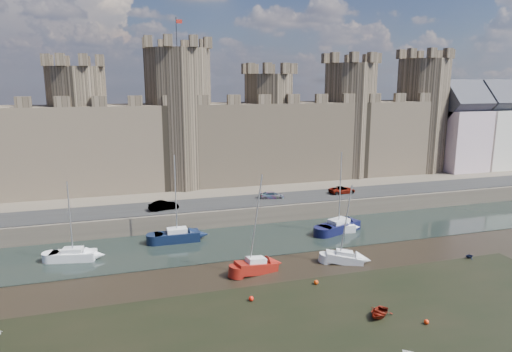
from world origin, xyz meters
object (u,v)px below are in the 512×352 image
(car_1, at_px, (164,206))
(sailboat_5, at_px, (344,257))
(car_3, at_px, (342,190))
(car_2, at_px, (272,195))
(sailboat_0, at_px, (73,255))
(sailboat_4, at_px, (256,266))
(sailboat_1, at_px, (177,236))
(sailboat_2, at_px, (339,227))
(sailboat_3, at_px, (339,226))

(car_1, distance_m, sailboat_5, 26.56)
(car_3, bearing_deg, car_2, 85.86)
(sailboat_0, relative_size, sailboat_4, 0.86)
(sailboat_1, relative_size, sailboat_2, 1.21)
(sailboat_4, distance_m, sailboat_5, 10.42)
(sailboat_1, bearing_deg, sailboat_0, -166.67)
(sailboat_5, bearing_deg, sailboat_2, 89.16)
(sailboat_4, bearing_deg, car_1, 100.90)
(sailboat_4, bearing_deg, car_3, 32.28)
(sailboat_2, relative_size, sailboat_4, 0.86)
(car_1, bearing_deg, sailboat_0, 117.83)
(car_1, distance_m, sailboat_0, 14.92)
(car_1, xyz_separation_m, car_2, (16.63, 1.64, -0.13))
(car_2, bearing_deg, sailboat_2, -138.58)
(car_2, relative_size, sailboat_4, 0.34)
(sailboat_0, relative_size, sailboat_1, 0.83)
(car_3, bearing_deg, sailboat_3, 147.95)
(car_2, bearing_deg, sailboat_5, -162.61)
(sailboat_2, distance_m, sailboat_3, 0.30)
(sailboat_2, relative_size, sailboat_5, 1.03)
(sailboat_0, xyz_separation_m, sailboat_2, (33.87, 0.23, 0.02))
(sailboat_4, height_order, sailboat_5, sailboat_4)
(sailboat_3, bearing_deg, sailboat_1, 153.01)
(sailboat_2, bearing_deg, car_1, 164.46)
(sailboat_4, bearing_deg, sailboat_3, 21.31)
(car_2, xyz_separation_m, sailboat_2, (5.95, -10.87, -2.27))
(sailboat_2, bearing_deg, sailboat_3, 68.25)
(car_2, distance_m, sailboat_0, 30.13)
(car_2, bearing_deg, sailboat_4, 169.52)
(sailboat_4, bearing_deg, sailboat_2, 20.87)
(car_2, height_order, sailboat_0, sailboat_0)
(sailboat_3, xyz_separation_m, sailboat_5, (-4.40, -10.09, -0.16))
(car_1, xyz_separation_m, sailboat_3, (22.72, -8.97, -2.33))
(car_1, xyz_separation_m, sailboat_1, (0.98, -6.65, -2.30))
(car_3, height_order, sailboat_5, sailboat_5)
(car_2, xyz_separation_m, sailboat_0, (-27.92, -11.10, -2.29))
(sailboat_5, bearing_deg, car_3, 86.10)
(sailboat_3, bearing_deg, car_3, 39.91)
(sailboat_2, xyz_separation_m, sailboat_4, (-14.68, -9.48, 0.02))
(car_2, height_order, car_3, car_3)
(car_3, distance_m, sailboat_5, 22.96)
(car_1, bearing_deg, sailboat_3, -123.68)
(sailboat_1, bearing_deg, sailboat_4, -59.69)
(car_1, bearing_deg, car_3, -99.37)
(car_2, relative_size, sailboat_0, 0.40)
(car_3, xyz_separation_m, sailboat_3, (-5.78, -10.35, -2.26))
(sailboat_1, xyz_separation_m, sailboat_3, (21.74, -2.32, -0.03))
(car_3, distance_m, sailboat_4, 28.87)
(sailboat_2, xyz_separation_m, sailboat_3, (0.14, 0.25, 0.07))
(car_3, height_order, sailboat_0, sailboat_0)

